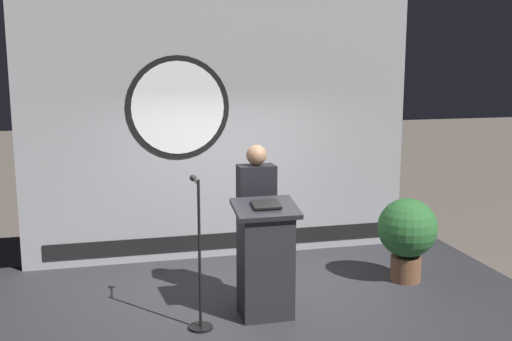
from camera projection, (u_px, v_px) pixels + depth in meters
The scene contains 7 objects.
ground_plane at pixel (256, 334), 6.78m from camera, with size 40.00×40.00×0.00m, color #6B6056.
stage_platform at pixel (256, 321), 6.76m from camera, with size 6.40×4.00×0.30m, color #333338.
banner_display at pixel (220, 129), 8.18m from camera, with size 5.09×0.12×3.42m.
podium at pixel (265, 260), 6.42m from camera, with size 0.64×0.50×1.21m.
speaker_person at pixel (256, 221), 6.83m from camera, with size 0.40×0.26×1.72m.
microphone_stand at pixel (199, 276), 6.17m from camera, with size 0.24×0.50×1.50m.
potted_plant at pixel (407, 232), 7.43m from camera, with size 0.70×0.70×1.00m.
Camera 1 is at (-1.53, -6.16, 2.96)m, focal length 44.33 mm.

